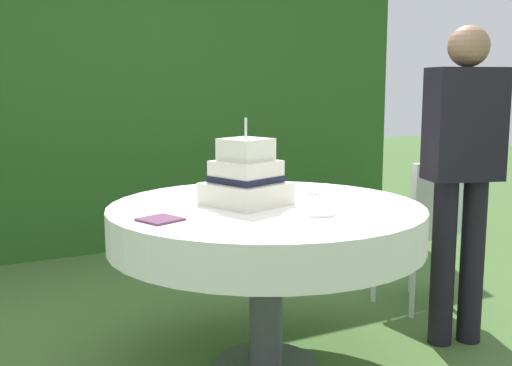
{
  "coord_description": "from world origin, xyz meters",
  "views": [
    {
      "loc": [
        -1.35,
        -2.44,
        1.32
      ],
      "look_at": [
        -0.04,
        0.03,
        0.88
      ],
      "focal_mm": 44.07,
      "sensor_mm": 36.0,
      "label": 1
    }
  ],
  "objects_px": {
    "wedding_cake": "(246,178)",
    "serving_plate_near": "(321,214)",
    "serving_plate_far": "(308,192)",
    "garden_chair": "(424,219)",
    "napkin_stack": "(160,219)",
    "standing_person": "(463,164)",
    "cake_table": "(266,227)"
  },
  "relations": [
    {
      "from": "serving_plate_far",
      "to": "garden_chair",
      "type": "bearing_deg",
      "value": 5.65
    },
    {
      "from": "standing_person",
      "to": "cake_table",
      "type": "bearing_deg",
      "value": 168.6
    },
    {
      "from": "serving_plate_near",
      "to": "napkin_stack",
      "type": "distance_m",
      "value": 0.66
    },
    {
      "from": "cake_table",
      "to": "serving_plate_far",
      "type": "xyz_separation_m",
      "value": [
        0.33,
        0.17,
        0.11
      ]
    },
    {
      "from": "cake_table",
      "to": "napkin_stack",
      "type": "bearing_deg",
      "value": -170.63
    },
    {
      "from": "cake_table",
      "to": "serving_plate_near",
      "type": "relative_size",
      "value": 11.94
    },
    {
      "from": "cake_table",
      "to": "serving_plate_far",
      "type": "distance_m",
      "value": 0.39
    },
    {
      "from": "serving_plate_near",
      "to": "standing_person",
      "type": "relative_size",
      "value": 0.07
    },
    {
      "from": "serving_plate_near",
      "to": "garden_chair",
      "type": "relative_size",
      "value": 0.13
    },
    {
      "from": "napkin_stack",
      "to": "standing_person",
      "type": "bearing_deg",
      "value": -4.23
    },
    {
      "from": "serving_plate_far",
      "to": "garden_chair",
      "type": "relative_size",
      "value": 0.13
    },
    {
      "from": "serving_plate_far",
      "to": "napkin_stack",
      "type": "height_order",
      "value": "serving_plate_far"
    },
    {
      "from": "serving_plate_near",
      "to": "standing_person",
      "type": "xyz_separation_m",
      "value": [
        0.91,
        0.1,
        0.14
      ]
    },
    {
      "from": "serving_plate_near",
      "to": "standing_person",
      "type": "distance_m",
      "value": 0.92
    },
    {
      "from": "serving_plate_near",
      "to": "napkin_stack",
      "type": "height_order",
      "value": "serving_plate_near"
    },
    {
      "from": "serving_plate_near",
      "to": "serving_plate_far",
      "type": "bearing_deg",
      "value": 62.93
    },
    {
      "from": "garden_chair",
      "to": "standing_person",
      "type": "relative_size",
      "value": 0.56
    },
    {
      "from": "wedding_cake",
      "to": "napkin_stack",
      "type": "distance_m",
      "value": 0.5
    },
    {
      "from": "wedding_cake",
      "to": "standing_person",
      "type": "height_order",
      "value": "standing_person"
    },
    {
      "from": "wedding_cake",
      "to": "serving_plate_near",
      "type": "height_order",
      "value": "wedding_cake"
    },
    {
      "from": "garden_chair",
      "to": "serving_plate_far",
      "type": "bearing_deg",
      "value": -174.35
    },
    {
      "from": "standing_person",
      "to": "garden_chair",
      "type": "bearing_deg",
      "value": 66.88
    },
    {
      "from": "serving_plate_near",
      "to": "garden_chair",
      "type": "xyz_separation_m",
      "value": [
        1.1,
        0.55,
        -0.24
      ]
    },
    {
      "from": "wedding_cake",
      "to": "cake_table",
      "type": "bearing_deg",
      "value": -40.6
    },
    {
      "from": "serving_plate_near",
      "to": "garden_chair",
      "type": "height_order",
      "value": "garden_chair"
    },
    {
      "from": "wedding_cake",
      "to": "napkin_stack",
      "type": "bearing_deg",
      "value": -162.17
    },
    {
      "from": "serving_plate_far",
      "to": "garden_chair",
      "type": "distance_m",
      "value": 0.9
    },
    {
      "from": "wedding_cake",
      "to": "serving_plate_near",
      "type": "distance_m",
      "value": 0.41
    },
    {
      "from": "cake_table",
      "to": "wedding_cake",
      "type": "xyz_separation_m",
      "value": [
        -0.07,
        0.06,
        0.22
      ]
    },
    {
      "from": "cake_table",
      "to": "garden_chair",
      "type": "height_order",
      "value": "garden_chair"
    },
    {
      "from": "wedding_cake",
      "to": "serving_plate_far",
      "type": "height_order",
      "value": "wedding_cake"
    },
    {
      "from": "garden_chair",
      "to": "standing_person",
      "type": "bearing_deg",
      "value": -113.12
    }
  ]
}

